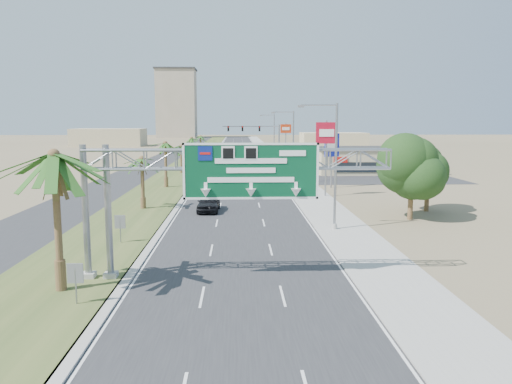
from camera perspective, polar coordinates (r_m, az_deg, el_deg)
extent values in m
plane|color=#8C7A59|center=(18.84, -1.33, -19.15)|extent=(600.00, 600.00, 0.00)
cube|color=#28282B|center=(127.03, -2.04, 4.22)|extent=(12.00, 300.00, 0.02)
cube|color=#9E9B93|center=(127.33, 1.80, 4.25)|extent=(4.00, 300.00, 0.10)
cube|color=#3A4E22|center=(127.41, -6.55, 4.21)|extent=(7.00, 300.00, 0.12)
cube|color=#28282B|center=(128.14, -9.68, 4.14)|extent=(8.00, 300.00, 0.02)
cylinder|color=gray|center=(28.08, -16.53, -2.33)|extent=(0.36, 0.36, 7.40)
cylinder|color=gray|center=(28.40, -18.88, -2.32)|extent=(0.36, 0.36, 7.40)
cube|color=#9E9B93|center=(28.90, -16.25, -9.18)|extent=(0.70, 0.70, 0.40)
cube|color=#9E9B93|center=(29.21, -18.56, -9.09)|extent=(0.70, 0.70, 0.40)
cube|color=#074526|center=(26.40, -0.58, 2.40)|extent=(7.20, 0.12, 3.00)
cube|color=navy|center=(26.29, -5.83, 4.41)|extent=(0.75, 0.03, 0.75)
cone|color=white|center=(26.46, -0.58, -0.09)|extent=(0.56, 0.56, 0.45)
cylinder|color=brown|center=(26.82, -21.72, -3.49)|extent=(0.36, 0.36, 7.00)
cylinder|color=brown|center=(27.45, -21.42, -8.94)|extent=(0.54, 0.54, 1.68)
cylinder|color=brown|center=(50.00, -12.83, 0.87)|extent=(0.36, 0.36, 5.00)
cylinder|color=brown|center=(50.26, -12.76, -1.28)|extent=(0.54, 0.54, 1.20)
cylinder|color=brown|center=(65.66, -10.27, 2.98)|extent=(0.36, 0.36, 5.80)
cylinder|color=brown|center=(65.88, -10.23, 1.07)|extent=(0.54, 0.54, 1.39)
cylinder|color=brown|center=(83.51, -8.53, 3.65)|extent=(0.36, 0.36, 4.50)
cylinder|color=brown|center=(83.65, -8.51, 2.48)|extent=(0.54, 0.54, 1.08)
cylinder|color=brown|center=(102.34, -7.36, 4.67)|extent=(0.36, 0.36, 5.20)
cylinder|color=brown|center=(102.48, -7.34, 3.57)|extent=(0.54, 0.54, 1.25)
cylinder|color=brown|center=(127.23, -6.35, 5.26)|extent=(0.36, 0.36, 4.80)
cylinder|color=brown|center=(127.34, -6.33, 4.44)|extent=(0.54, 0.54, 1.15)
cylinder|color=gray|center=(39.67, 9.09, 2.77)|extent=(0.20, 0.20, 10.00)
cylinder|color=gray|center=(39.27, 7.22, 9.83)|extent=(2.80, 0.12, 0.12)
cube|color=slate|center=(39.07, 5.16, 9.73)|extent=(0.50, 0.22, 0.18)
cylinder|color=#9E9B93|center=(40.38, 8.94, -3.96)|extent=(0.44, 0.44, 0.50)
cylinder|color=gray|center=(69.27, 4.28, 5.09)|extent=(0.20, 0.20, 10.00)
cylinder|color=gray|center=(69.04, 3.15, 9.12)|extent=(2.80, 0.12, 0.12)
cube|color=slate|center=(68.93, 1.98, 9.04)|extent=(0.50, 0.22, 0.18)
cylinder|color=#9E9B93|center=(69.68, 4.23, 1.19)|extent=(0.44, 0.44, 0.50)
cylinder|color=gray|center=(105.09, 2.09, 6.13)|extent=(0.20, 0.20, 10.00)
cylinder|color=gray|center=(104.94, 1.33, 8.78)|extent=(2.80, 0.12, 0.12)
cube|color=slate|center=(104.86, 0.56, 8.73)|extent=(0.50, 0.22, 0.18)
cylinder|color=#9E9B93|center=(105.36, 2.07, 3.55)|extent=(0.44, 0.44, 0.50)
cylinder|color=gray|center=(89.17, 2.65, 5.13)|extent=(0.28, 0.28, 8.00)
cylinder|color=gray|center=(88.78, -0.58, 7.52)|extent=(10.00, 0.18, 0.18)
cube|color=black|center=(88.64, 0.40, 7.26)|extent=(0.32, 0.18, 0.95)
cube|color=black|center=(88.56, -1.56, 7.25)|extent=(0.32, 0.18, 0.95)
cube|color=black|center=(88.57, -3.19, 7.24)|extent=(0.32, 0.18, 0.95)
sphere|color=red|center=(88.51, 0.40, 7.45)|extent=(0.22, 0.22, 0.22)
imported|color=black|center=(89.07, 2.66, 7.06)|extent=(0.16, 0.16, 0.60)
cylinder|color=#9E9B93|center=(89.44, 2.63, 2.76)|extent=(0.56, 0.56, 0.60)
cube|color=#C5B185|center=(85.93, 12.88, 3.49)|extent=(18.00, 10.00, 4.00)
cylinder|color=brown|center=(45.86, 17.26, -0.63)|extent=(0.44, 0.44, 3.90)
sphere|color=#173512|center=(45.55, 17.40, 2.61)|extent=(4.50, 4.50, 4.50)
cylinder|color=brown|center=(50.65, 18.96, -0.25)|extent=(0.44, 0.44, 3.30)
sphere|color=#173512|center=(50.39, 19.08, 2.23)|extent=(3.50, 3.50, 3.50)
cylinder|color=gray|center=(25.19, -19.89, -10.25)|extent=(0.08, 0.08, 1.80)
cube|color=slate|center=(24.98, -19.97, -8.73)|extent=(0.75, 0.06, 0.95)
cylinder|color=gray|center=(36.54, -15.24, -4.38)|extent=(0.08, 0.08, 1.80)
cube|color=slate|center=(36.40, -15.28, -3.31)|extent=(0.75, 0.06, 0.95)
cube|color=gray|center=(268.78, -9.06, 9.91)|extent=(20.00, 16.00, 35.00)
cube|color=#C5B185|center=(182.42, -16.44, 6.02)|extent=(24.00, 14.00, 6.00)
cube|color=#C5B185|center=(159.74, 8.81, 5.82)|extent=(20.00, 12.00, 5.00)
imported|color=black|center=(48.14, -5.43, -1.22)|extent=(2.19, 5.06, 1.70)
imported|color=maroon|center=(75.14, -2.29, 2.02)|extent=(1.56, 4.04, 1.31)
imported|color=gray|center=(73.31, -0.05, 1.93)|extent=(2.71, 5.40, 1.47)
imported|color=black|center=(110.43, -2.78, 4.04)|extent=(2.94, 5.69, 1.58)
cylinder|color=gray|center=(57.61, 8.00, 3.77)|extent=(0.20, 0.20, 8.69)
cube|color=#B50E25|center=(57.47, 8.05, 6.70)|extent=(2.40, 0.34, 2.40)
cube|color=white|center=(57.29, 8.09, 6.70)|extent=(1.68, 0.07, 0.84)
cylinder|color=gray|center=(65.34, 8.63, 3.64)|extent=(0.20, 0.20, 7.27)
cube|color=#101996|center=(65.22, 8.67, 5.33)|extent=(1.99, 0.94, 3.00)
cube|color=white|center=(65.05, 8.70, 5.32)|extent=(1.33, 0.50, 1.05)
cylinder|color=gray|center=(103.62, 3.41, 5.59)|extent=(0.20, 0.20, 8.18)
cube|color=red|center=(103.53, 3.43, 7.24)|extent=(2.22, 0.61, 1.80)
cube|color=white|center=(103.35, 3.44, 7.24)|extent=(1.53, 0.26, 0.63)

